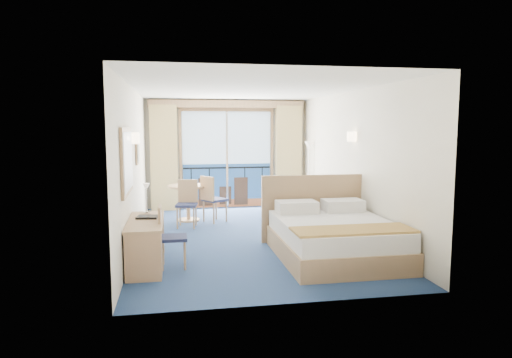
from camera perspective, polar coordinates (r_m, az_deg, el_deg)
name	(u,v)px	position (r m, az deg, el deg)	size (l,w,h in m)	color
floor	(247,237)	(8.52, -1.08, -7.24)	(6.50, 6.50, 0.00)	navy
room_walls	(247,141)	(8.27, -1.10, 4.80)	(4.04, 6.54, 2.72)	#EDE4CD
balcony_door	(227,162)	(11.49, -3.68, 2.12)	(2.36, 0.03, 2.52)	navy
curtain_left	(164,158)	(11.26, -11.42, 2.59)	(0.65, 0.22, 2.55)	tan
curtain_right	(288,156)	(11.62, 4.06, 2.82)	(0.65, 0.22, 2.55)	tan
pelmet	(227,104)	(11.35, -3.63, 9.33)	(3.80, 0.25, 0.18)	tan
mirror	(127,161)	(6.72, -15.84, 2.18)	(0.05, 1.25, 0.95)	tan
wall_print	(137,150)	(8.65, -14.61, 3.49)	(0.04, 0.42, 0.52)	tan
sconce_left	(134,138)	(7.59, -15.02, 4.96)	(0.18, 0.18, 0.18)	#FFDEB2
sconce_right	(352,137)	(8.65, 11.90, 5.22)	(0.18, 0.18, 0.18)	#FFDEB2
bed	(333,236)	(7.29, 9.63, -7.03)	(1.88, 2.24, 1.18)	tan
nightstand	(338,218)	(8.87, 10.26, -4.85)	(0.45, 0.43, 0.59)	tan
phone	(340,201)	(8.85, 10.43, -2.70)	(0.17, 0.13, 0.07)	white
armchair	(292,202)	(10.48, 4.57, -2.86)	(0.68, 0.70, 0.64)	#474B56
floor_lamp	(309,158)	(11.05, 6.60, 2.57)	(0.23, 0.23, 1.67)	silver
desk	(144,248)	(6.51, -13.79, -8.36)	(0.50, 1.46, 0.68)	tan
desk_chair	(168,233)	(6.73, -10.98, -6.63)	(0.40, 0.39, 0.91)	#1F2549
folder	(148,217)	(6.99, -13.39, -4.63)	(0.31, 0.23, 0.03)	black
desk_lamp	(146,192)	(7.26, -13.55, -1.60)	(0.12, 0.12, 0.46)	silver
round_table	(188,194)	(9.96, -8.48, -1.84)	(0.86, 0.86, 0.78)	tan
table_chair_a	(212,196)	(9.73, -5.56, -2.16)	(0.60, 0.60, 0.99)	#1F2549
table_chair_b	(187,200)	(9.40, -8.60, -2.66)	(0.48, 0.48, 0.95)	#1F2549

